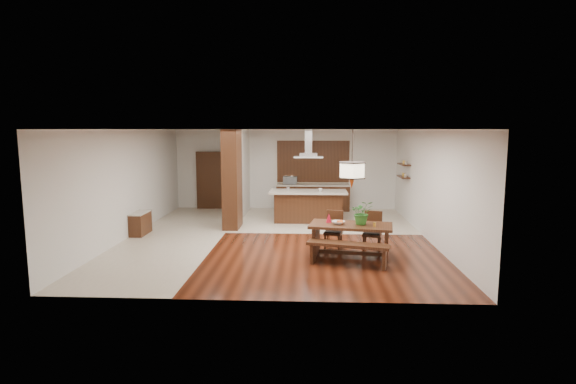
{
  "coord_description": "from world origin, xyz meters",
  "views": [
    {
      "loc": [
        0.85,
        -11.79,
        2.9
      ],
      "look_at": [
        0.3,
        0.0,
        1.25
      ],
      "focal_mm": 28.0,
      "sensor_mm": 36.0,
      "label": 1
    }
  ],
  "objects_px": {
    "pendant_lantern": "(352,159)",
    "fruit_bowl": "(338,223)",
    "range_hood": "(308,144)",
    "hallway_console": "(140,223)",
    "island_cup": "(320,190)",
    "microwave": "(290,180)",
    "dining_chair_left": "(333,231)",
    "foliage_plant": "(362,213)",
    "kitchen_island": "(308,206)",
    "dining_table": "(351,233)",
    "dining_chair_right": "(372,232)",
    "dining_bench": "(348,254)"
  },
  "relations": [
    {
      "from": "dining_bench",
      "to": "fruit_bowl",
      "type": "relative_size",
      "value": 6.06
    },
    {
      "from": "pendant_lantern",
      "to": "range_hood",
      "type": "relative_size",
      "value": 1.46
    },
    {
      "from": "dining_table",
      "to": "dining_chair_right",
      "type": "relative_size",
      "value": 2.06
    },
    {
      "from": "fruit_bowl",
      "to": "range_hood",
      "type": "bearing_deg",
      "value": 100.01
    },
    {
      "from": "pendant_lantern",
      "to": "dining_bench",
      "type": "bearing_deg",
      "value": -99.8
    },
    {
      "from": "range_hood",
      "to": "fruit_bowl",
      "type": "bearing_deg",
      "value": -79.99
    },
    {
      "from": "range_hood",
      "to": "island_cup",
      "type": "xyz_separation_m",
      "value": [
        0.38,
        -0.11,
        -1.42
      ]
    },
    {
      "from": "dining_chair_left",
      "to": "dining_chair_right",
      "type": "distance_m",
      "value": 0.92
    },
    {
      "from": "dining_chair_right",
      "to": "pendant_lantern",
      "type": "xyz_separation_m",
      "value": [
        -0.55,
        -0.48,
        1.77
      ]
    },
    {
      "from": "foliage_plant",
      "to": "fruit_bowl",
      "type": "relative_size",
      "value": 1.88
    },
    {
      "from": "kitchen_island",
      "to": "island_cup",
      "type": "height_order",
      "value": "island_cup"
    },
    {
      "from": "pendant_lantern",
      "to": "fruit_bowl",
      "type": "xyz_separation_m",
      "value": [
        -0.28,
        -0.01,
        -1.44
      ]
    },
    {
      "from": "dining_table",
      "to": "kitchen_island",
      "type": "bearing_deg",
      "value": 104.02
    },
    {
      "from": "dining_chair_right",
      "to": "microwave",
      "type": "xyz_separation_m",
      "value": [
        -2.18,
        5.5,
        0.61
      ]
    },
    {
      "from": "range_hood",
      "to": "pendant_lantern",
      "type": "bearing_deg",
      "value": -76.0
    },
    {
      "from": "dining_chair_right",
      "to": "kitchen_island",
      "type": "bearing_deg",
      "value": 128.52
    },
    {
      "from": "hallway_console",
      "to": "pendant_lantern",
      "type": "relative_size",
      "value": 0.67
    },
    {
      "from": "pendant_lantern",
      "to": "range_hood",
      "type": "bearing_deg",
      "value": 104.0
    },
    {
      "from": "hallway_console",
      "to": "range_hood",
      "type": "height_order",
      "value": "range_hood"
    },
    {
      "from": "hallway_console",
      "to": "pendant_lantern",
      "type": "distance_m",
      "value": 6.26
    },
    {
      "from": "dining_bench",
      "to": "microwave",
      "type": "relative_size",
      "value": 3.56
    },
    {
      "from": "dining_table",
      "to": "foliage_plant",
      "type": "bearing_deg",
      "value": -1.78
    },
    {
      "from": "foliage_plant",
      "to": "kitchen_island",
      "type": "bearing_deg",
      "value": 107.29
    },
    {
      "from": "dining_chair_right",
      "to": "foliage_plant",
      "type": "height_order",
      "value": "foliage_plant"
    },
    {
      "from": "foliage_plant",
      "to": "microwave",
      "type": "relative_size",
      "value": 1.11
    },
    {
      "from": "dining_table",
      "to": "dining_chair_right",
      "type": "xyz_separation_m",
      "value": [
        0.55,
        0.48,
        -0.09
      ]
    },
    {
      "from": "hallway_console",
      "to": "kitchen_island",
      "type": "relative_size",
      "value": 0.36
    },
    {
      "from": "hallway_console",
      "to": "foliage_plant",
      "type": "distance_m",
      "value": 6.23
    },
    {
      "from": "pendant_lantern",
      "to": "kitchen_island",
      "type": "height_order",
      "value": "pendant_lantern"
    },
    {
      "from": "dining_table",
      "to": "island_cup",
      "type": "distance_m",
      "value": 3.89
    },
    {
      "from": "microwave",
      "to": "kitchen_island",
      "type": "bearing_deg",
      "value": -72.07
    },
    {
      "from": "pendant_lantern",
      "to": "microwave",
      "type": "distance_m",
      "value": 6.3
    },
    {
      "from": "hallway_console",
      "to": "microwave",
      "type": "xyz_separation_m",
      "value": [
        3.99,
        4.01,
        0.77
      ]
    },
    {
      "from": "hallway_console",
      "to": "dining_chair_left",
      "type": "relative_size",
      "value": 0.94
    },
    {
      "from": "range_hood",
      "to": "dining_chair_right",
      "type": "bearing_deg",
      "value": -66.09
    },
    {
      "from": "fruit_bowl",
      "to": "range_hood",
      "type": "distance_m",
      "value": 4.33
    },
    {
      "from": "foliage_plant",
      "to": "dining_table",
      "type": "bearing_deg",
      "value": 178.22
    },
    {
      "from": "dining_chair_right",
      "to": "range_hood",
      "type": "distance_m",
      "value": 4.26
    },
    {
      "from": "dining_table",
      "to": "pendant_lantern",
      "type": "height_order",
      "value": "pendant_lantern"
    },
    {
      "from": "foliage_plant",
      "to": "island_cup",
      "type": "bearing_deg",
      "value": 102.41
    },
    {
      "from": "dining_bench",
      "to": "fruit_bowl",
      "type": "distance_m",
      "value": 0.87
    },
    {
      "from": "pendant_lantern",
      "to": "fruit_bowl",
      "type": "height_order",
      "value": "pendant_lantern"
    },
    {
      "from": "island_cup",
      "to": "microwave",
      "type": "distance_m",
      "value": 2.4
    },
    {
      "from": "dining_bench",
      "to": "dining_chair_left",
      "type": "height_order",
      "value": "dining_chair_left"
    },
    {
      "from": "dining_chair_left",
      "to": "foliage_plant",
      "type": "height_order",
      "value": "foliage_plant"
    },
    {
      "from": "foliage_plant",
      "to": "dining_chair_right",
      "type": "bearing_deg",
      "value": 57.66
    },
    {
      "from": "kitchen_island",
      "to": "island_cup",
      "type": "distance_m",
      "value": 0.66
    },
    {
      "from": "hallway_console",
      "to": "fruit_bowl",
      "type": "bearing_deg",
      "value": -20.3
    },
    {
      "from": "dining_chair_right",
      "to": "microwave",
      "type": "bearing_deg",
      "value": 126.22
    },
    {
      "from": "hallway_console",
      "to": "dining_chair_right",
      "type": "xyz_separation_m",
      "value": [
        6.17,
        -1.49,
        0.16
      ]
    }
  ]
}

